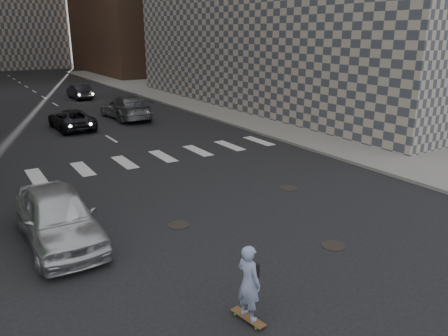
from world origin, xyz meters
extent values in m
plane|color=black|center=(0.00, 0.00, 0.00)|extent=(160.00, 160.00, 0.00)
cube|color=gray|center=(14.50, 20.00, 0.07)|extent=(13.00, 80.00, 0.15)
cube|color=black|center=(11.20, 14.00, 2.00)|extent=(0.30, 18.00, 4.00)
cylinder|color=black|center=(1.20, -2.50, 0.01)|extent=(0.70, 0.70, 0.02)
cylinder|color=black|center=(-2.00, 1.20, 0.01)|extent=(0.70, 0.70, 0.02)
cylinder|color=black|center=(3.30, 2.00, 0.01)|extent=(0.70, 0.70, 0.02)
cube|color=brown|center=(-2.92, -4.00, 0.09)|extent=(0.37, 0.93, 0.02)
cylinder|color=green|center=(-2.95, -4.33, 0.03)|extent=(0.04, 0.06, 0.06)
cylinder|color=green|center=(-2.79, -4.31, 0.03)|extent=(0.04, 0.06, 0.06)
cylinder|color=green|center=(-3.05, -3.69, 0.03)|extent=(0.04, 0.06, 0.06)
cylinder|color=green|center=(-2.89, -3.67, 0.03)|extent=(0.04, 0.06, 0.06)
imported|color=#9CACE3|center=(-2.92, -4.00, 0.95)|extent=(0.51, 0.68, 1.71)
cube|color=black|center=(-2.75, -3.92, 1.16)|extent=(0.15, 0.30, 0.32)
imported|color=silver|center=(-5.50, 2.00, 0.82)|extent=(1.96, 4.84, 1.65)
imported|color=#55585C|center=(3.14, 19.54, 0.82)|extent=(2.75, 5.85, 1.65)
imported|color=black|center=(-1.25, 18.00, 0.64)|extent=(2.26, 4.64, 1.27)
imported|color=#ACB0B3|center=(2.71, 20.00, 0.70)|extent=(2.15, 4.31, 1.41)
imported|color=black|center=(2.71, 31.23, 0.68)|extent=(1.50, 4.17, 1.37)
camera|label=1|loc=(-7.65, -10.54, 6.00)|focal=35.00mm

